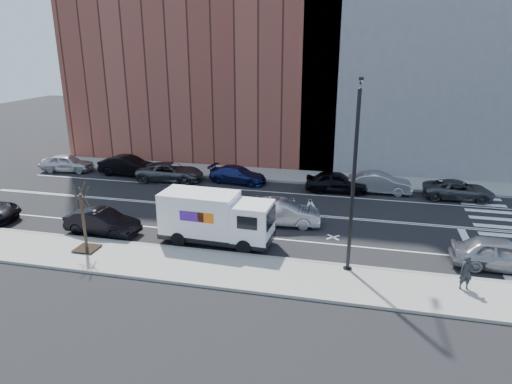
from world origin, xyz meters
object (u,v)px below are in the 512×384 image
at_px(far_parked_b, 128,166).
at_px(pedestrian, 466,273).
at_px(driving_sedan, 281,213).
at_px(near_parked_front, 501,254).
at_px(fedex_van, 215,218).
at_px(far_parked_a, 67,163).

distance_m(far_parked_b, pedestrian, 28.32).
height_order(driving_sedan, near_parked_front, near_parked_front).
bearing_deg(pedestrian, near_parked_front, 42.26).
relative_size(driving_sedan, pedestrian, 2.95).
height_order(fedex_van, far_parked_a, fedex_van).
height_order(driving_sedan, pedestrian, pedestrian).
bearing_deg(fedex_van, pedestrian, -8.79).
xyz_separation_m(far_parked_a, driving_sedan, (20.76, -8.02, 0.04)).
distance_m(near_parked_front, pedestrian, 3.60).
height_order(fedex_van, far_parked_b, fedex_van).
relative_size(fedex_van, far_parked_a, 1.45).
xyz_separation_m(fedex_van, pedestrian, (12.81, -2.59, -0.57)).
distance_m(far_parked_a, far_parked_b, 5.93).
xyz_separation_m(far_parked_a, pedestrian, (30.41, -14.17, 0.21)).
height_order(near_parked_front, pedestrian, pedestrian).
distance_m(driving_sedan, pedestrian, 11.44).
bearing_deg(far_parked_a, far_parked_b, -95.86).
height_order(far_parked_a, near_parked_front, near_parked_front).
relative_size(near_parked_front, pedestrian, 2.89).
relative_size(fedex_van, near_parked_front, 1.36).
xyz_separation_m(far_parked_a, far_parked_b, (5.93, 0.08, 0.07)).
xyz_separation_m(fedex_van, driving_sedan, (3.16, 3.57, -0.74)).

